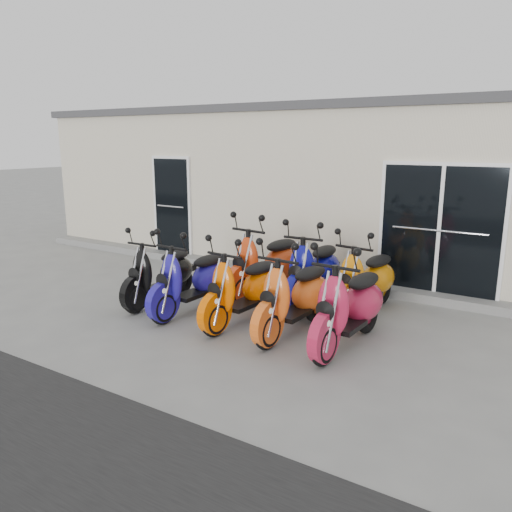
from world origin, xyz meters
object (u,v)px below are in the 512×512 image
object	(u,v)px
scooter_front_black	(160,264)
scooter_front_orange_b	(295,285)
scooter_front_red	(350,294)
scooter_front_blue	(192,270)
scooter_back_blue	(314,261)
scooter_front_orange_a	(244,278)
scooter_back_red	(266,254)
scooter_back_yellow	(366,271)

from	to	relation	value
scooter_front_black	scooter_front_orange_b	xyz separation A→B (m)	(2.52, -0.05, 0.05)
scooter_front_red	scooter_front_black	bearing A→B (deg)	-178.00
scooter_front_black	scooter_front_blue	world-z (taller)	scooter_front_blue
scooter_back_blue	scooter_front_red	bearing A→B (deg)	-51.49
scooter_front_black	scooter_front_orange_a	world-z (taller)	scooter_front_orange_a
scooter_front_orange_a	scooter_back_blue	world-z (taller)	scooter_back_blue
scooter_front_blue	scooter_back_blue	world-z (taller)	scooter_back_blue
scooter_back_red	scooter_back_yellow	xyz separation A→B (m)	(1.75, 0.09, -0.07)
scooter_back_blue	scooter_front_black	bearing A→B (deg)	-153.35
scooter_front_black	scooter_front_orange_a	size ratio (longest dim) A/B	0.96
scooter_front_black	scooter_back_yellow	world-z (taller)	scooter_back_yellow
scooter_front_black	scooter_back_blue	distance (m)	2.52
scooter_back_red	scooter_back_blue	bearing A→B (deg)	8.59
scooter_front_red	scooter_back_yellow	world-z (taller)	scooter_front_red
scooter_front_orange_a	scooter_front_orange_b	size ratio (longest dim) A/B	0.97
scooter_back_yellow	scooter_front_orange_a	bearing A→B (deg)	-127.76
scooter_front_blue	scooter_front_red	size ratio (longest dim) A/B	0.95
scooter_front_black	scooter_front_blue	distance (m)	0.76
scooter_front_blue	scooter_back_yellow	world-z (taller)	scooter_back_yellow
scooter_front_blue	scooter_back_blue	distance (m)	1.96
scooter_back_blue	scooter_back_yellow	size ratio (longest dim) A/B	1.06
scooter_back_blue	scooter_front_orange_b	bearing A→B (deg)	-78.39
scooter_front_blue	scooter_front_orange_a	distance (m)	0.94
scooter_front_orange_b	scooter_back_blue	world-z (taller)	scooter_back_blue
scooter_front_orange_b	scooter_front_black	bearing A→B (deg)	-177.04
scooter_back_red	scooter_back_blue	distance (m)	0.89
scooter_front_blue	scooter_front_orange_b	distance (m)	1.77
scooter_back_blue	scooter_back_yellow	world-z (taller)	scooter_back_blue
scooter_front_orange_a	scooter_back_yellow	distance (m)	1.92
scooter_front_orange_b	scooter_back_red	bearing A→B (deg)	138.26
scooter_front_orange_a	scooter_back_yellow	bearing A→B (deg)	49.99
scooter_back_yellow	scooter_back_blue	bearing A→B (deg)	-168.48
scooter_front_blue	scooter_back_yellow	distance (m)	2.69
scooter_front_red	scooter_back_red	world-z (taller)	scooter_back_red
scooter_front_red	scooter_back_blue	xyz separation A→B (m)	(-1.13, 1.30, 0.01)
scooter_front_orange_b	scooter_front_red	xyz separation A→B (m)	(0.81, -0.04, 0.02)
scooter_front_red	scooter_back_red	bearing A→B (deg)	151.18
scooter_back_red	scooter_back_blue	size ratio (longest dim) A/B	1.03
scooter_front_orange_b	scooter_back_blue	bearing A→B (deg)	107.93
scooter_front_blue	scooter_front_orange_a	bearing A→B (deg)	4.85
scooter_back_yellow	scooter_front_red	bearing A→B (deg)	-71.33
scooter_front_black	scooter_back_red	distance (m)	1.77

